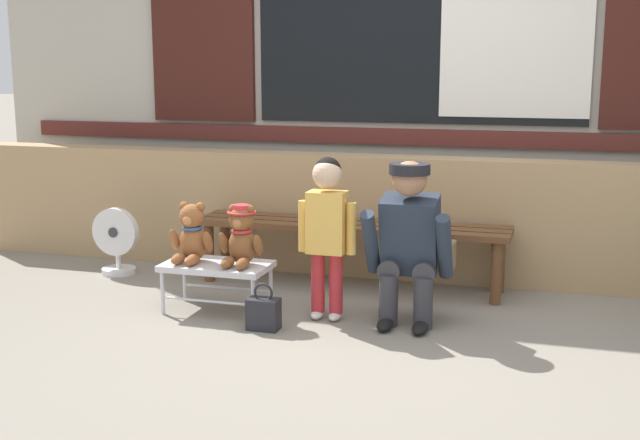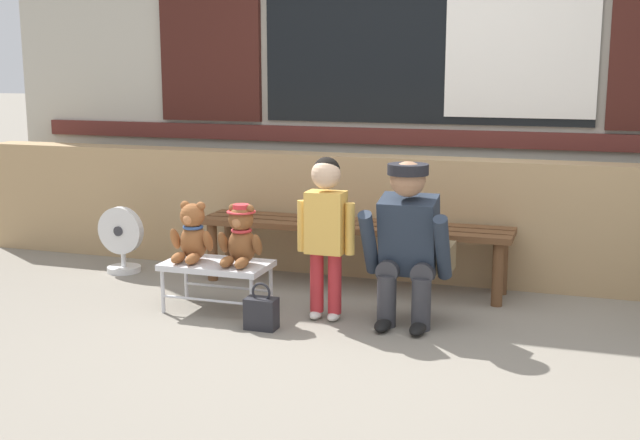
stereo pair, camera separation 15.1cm
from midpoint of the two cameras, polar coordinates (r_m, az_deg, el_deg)
name	(u,v)px [view 2 (the right image)]	position (r m, az deg, el deg)	size (l,w,h in m)	color
ground_plane	(350,341)	(4.45, 3.11, -8.52)	(60.00, 60.00, 0.00)	gray
brick_low_wall	(408,218)	(5.68, 6.94, 0.15)	(6.77, 0.25, 0.85)	tan
shop_facade	(427,32)	(6.09, 8.26, 12.94)	(6.91, 0.26, 3.39)	#B7B2A3
wooden_bench_long	(353,233)	(5.41, 3.14, -0.90)	(2.10, 0.40, 0.44)	brown
small_display_bench	(217,268)	(4.94, -6.38, -3.36)	(0.64, 0.36, 0.30)	silver
teddy_bear_plain	(192,234)	(4.97, -8.10, -0.99)	(0.28, 0.26, 0.36)	#93562D
teddy_bear_with_hat	(241,236)	(4.84, -4.70, -1.14)	(0.28, 0.27, 0.36)	brown
child_standing	(326,220)	(4.68, 1.34, -0.01)	(0.35, 0.18, 0.96)	#B7282D
adult_crouching	(410,243)	(4.65, 7.25, -1.59)	(0.50, 0.49, 0.95)	#333338
handbag_on_ground	(261,313)	(4.62, -3.20, -6.51)	(0.18, 0.11, 0.27)	#232328
floor_fan	(122,240)	(5.96, -13.06, -1.38)	(0.34, 0.24, 0.48)	silver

